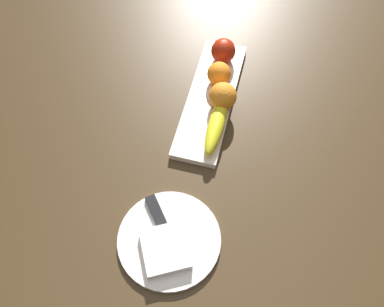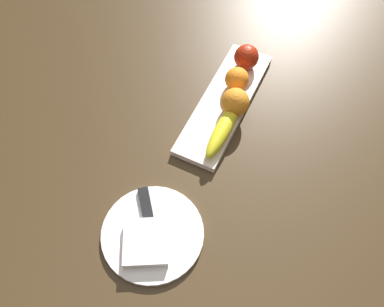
% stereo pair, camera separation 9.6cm
% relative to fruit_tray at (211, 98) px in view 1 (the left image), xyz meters
% --- Properties ---
extents(ground_plane, '(2.40, 2.40, 0.00)m').
position_rel_fruit_tray_xyz_m(ground_plane, '(0.00, 0.01, -0.01)').
color(ground_plane, '#3D2C18').
extents(fruit_tray, '(0.40, 0.12, 0.02)m').
position_rel_fruit_tray_xyz_m(fruit_tray, '(0.00, 0.00, 0.00)').
color(fruit_tray, white).
rests_on(fruit_tray, ground_plane).
extents(apple, '(0.07, 0.07, 0.07)m').
position_rel_fruit_tray_xyz_m(apple, '(-0.14, 0.00, 0.04)').
color(apple, '#A5220D').
rests_on(apple, fruit_tray).
extents(banana, '(0.18, 0.04, 0.04)m').
position_rel_fruit_tray_xyz_m(banana, '(0.10, 0.04, 0.03)').
color(banana, yellow).
rests_on(banana, fruit_tray).
extents(orange_near_apple, '(0.07, 0.07, 0.07)m').
position_rel_fruit_tray_xyz_m(orange_near_apple, '(0.02, 0.03, 0.05)').
color(orange_near_apple, orange).
rests_on(orange_near_apple, fruit_tray).
extents(orange_near_banana, '(0.06, 0.06, 0.06)m').
position_rel_fruit_tray_xyz_m(orange_near_banana, '(-0.05, 0.01, 0.04)').
color(orange_near_banana, orange).
rests_on(orange_near_banana, fruit_tray).
extents(dinner_plate, '(0.23, 0.23, 0.01)m').
position_rel_fruit_tray_xyz_m(dinner_plate, '(0.40, -0.00, -0.00)').
color(dinner_plate, white).
rests_on(dinner_plate, ground_plane).
extents(folded_napkin, '(0.14, 0.13, 0.02)m').
position_rel_fruit_tray_xyz_m(folded_napkin, '(0.43, -0.00, 0.01)').
color(folded_napkin, white).
rests_on(folded_napkin, dinner_plate).
extents(knife, '(0.15, 0.13, 0.01)m').
position_rel_fruit_tray_xyz_m(knife, '(0.37, -0.03, 0.01)').
color(knife, silver).
rests_on(knife, dinner_plate).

